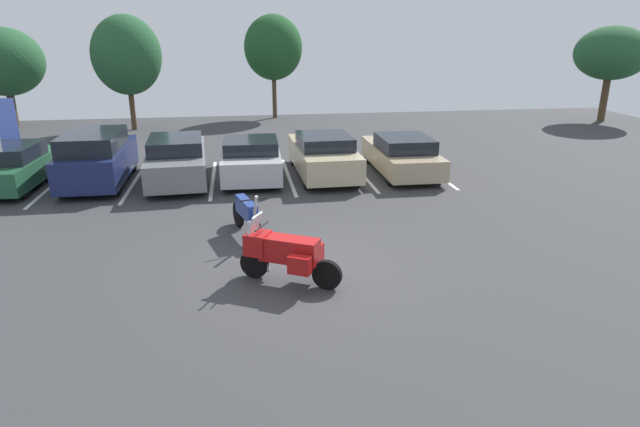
% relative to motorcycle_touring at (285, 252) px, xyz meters
% --- Properties ---
extents(ground, '(44.00, 44.00, 0.10)m').
position_rel_motorcycle_touring_xyz_m(ground, '(0.40, 0.71, -0.71)').
color(ground, '#38383A').
extents(motorcycle_touring, '(2.00, 1.35, 1.40)m').
position_rel_motorcycle_touring_xyz_m(motorcycle_touring, '(0.00, 0.00, 0.00)').
color(motorcycle_touring, black).
rests_on(motorcycle_touring, ground).
extents(motorcycle_second, '(0.81, 2.17, 1.30)m').
position_rel_motorcycle_touring_xyz_m(motorcycle_second, '(-0.70, 2.75, -0.11)').
color(motorcycle_second, black).
rests_on(motorcycle_second, ground).
extents(parking_stripes, '(15.86, 5.11, 0.01)m').
position_rel_motorcycle_touring_xyz_m(parking_stripes, '(-1.76, 8.37, -0.66)').
color(parking_stripes, silver).
rests_on(parking_stripes, ground).
extents(car_green, '(1.96, 4.37, 1.42)m').
position_rel_motorcycle_touring_xyz_m(car_green, '(-8.09, 8.42, 0.03)').
color(car_green, '#235638').
rests_on(car_green, ground).
extents(car_navy, '(1.89, 4.45, 1.78)m').
position_rel_motorcycle_touring_xyz_m(car_navy, '(-5.46, 8.33, 0.23)').
color(car_navy, navy).
rests_on(car_navy, ground).
extents(car_grey, '(2.15, 4.92, 1.52)m').
position_rel_motorcycle_touring_xyz_m(car_grey, '(-2.90, 8.32, 0.09)').
color(car_grey, slate).
rests_on(car_grey, ground).
extents(car_silver, '(2.06, 4.43, 1.41)m').
position_rel_motorcycle_touring_xyz_m(car_silver, '(-0.41, 8.39, 0.03)').
color(car_silver, '#B7B7BC').
rests_on(car_silver, ground).
extents(car_champagne, '(2.01, 4.81, 1.49)m').
position_rel_motorcycle_touring_xyz_m(car_champagne, '(2.09, 8.31, 0.08)').
color(car_champagne, '#C1B289').
rests_on(car_champagne, ground).
extents(car_tan, '(1.92, 4.76, 1.36)m').
position_rel_motorcycle_touring_xyz_m(car_tan, '(4.93, 8.27, 0.00)').
color(car_tan, tan).
rests_on(car_tan, ground).
extents(tree_left, '(3.36, 3.36, 5.61)m').
position_rel_motorcycle_touring_xyz_m(tree_left, '(-6.07, 18.81, 3.02)').
color(tree_left, '#4C3823').
rests_on(tree_left, ground).
extents(tree_rear, '(3.86, 3.86, 5.09)m').
position_rel_motorcycle_touring_xyz_m(tree_rear, '(19.38, 17.71, 2.99)').
color(tree_rear, '#4C3823').
rests_on(tree_rear, ground).
extents(tree_center_left, '(3.25, 3.25, 5.70)m').
position_rel_motorcycle_touring_xyz_m(tree_center_left, '(1.36, 21.64, 3.25)').
color(tree_center_left, '#4C3823').
rests_on(tree_center_left, ground).
extents(tree_right, '(3.92, 3.92, 5.03)m').
position_rel_motorcycle_touring_xyz_m(tree_right, '(-12.56, 20.97, 2.63)').
color(tree_right, '#4C3823').
rests_on(tree_right, ground).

